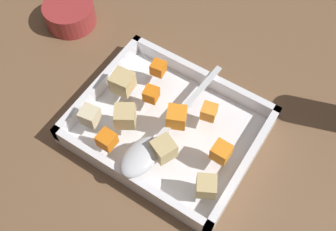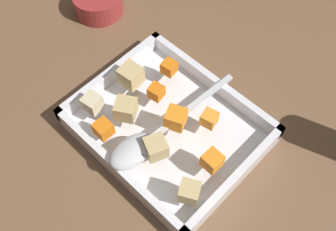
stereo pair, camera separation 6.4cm
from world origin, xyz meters
name	(u,v)px [view 1 (the left image)]	position (x,y,z in m)	size (l,w,h in m)	color
ground_plane	(166,125)	(0.00, 0.00, 0.00)	(4.00, 4.00, 0.00)	brown
baking_dish	(168,128)	(0.01, -0.01, 0.01)	(0.29, 0.24, 0.04)	silver
carrot_chunk_rim_edge	(221,152)	(0.11, -0.02, 0.06)	(0.03, 0.03, 0.03)	orange
carrot_chunk_corner_nw	(177,117)	(0.03, -0.01, 0.06)	(0.03, 0.03, 0.03)	orange
carrot_chunk_near_left	(158,68)	(-0.05, 0.06, 0.06)	(0.02, 0.02, 0.02)	orange
carrot_chunk_front_center	(209,112)	(0.06, 0.03, 0.06)	(0.02, 0.02, 0.02)	orange
carrot_chunk_center	(107,140)	(-0.04, -0.10, 0.06)	(0.03, 0.03, 0.03)	orange
carrot_chunk_corner_sw	(151,94)	(-0.03, 0.01, 0.06)	(0.02, 0.02, 0.02)	orange
potato_chunk_heap_side	(206,186)	(0.12, -0.08, 0.06)	(0.03, 0.03, 0.03)	tan
potato_chunk_corner_se	(164,149)	(0.04, -0.07, 0.06)	(0.03, 0.03, 0.03)	tan
potato_chunk_back_center	(90,116)	(-0.09, -0.08, 0.06)	(0.03, 0.03, 0.03)	beige
potato_chunk_mid_left	(122,83)	(-0.08, 0.00, 0.06)	(0.03, 0.03, 0.03)	tan
potato_chunk_mid_right	(125,116)	(-0.04, -0.05, 0.06)	(0.03, 0.03, 0.03)	tan
serving_spoon	(146,150)	(0.02, -0.08, 0.05)	(0.05, 0.26, 0.02)	silver
small_prep_bowl	(70,14)	(-0.29, 0.10, 0.02)	(0.10, 0.10, 0.05)	maroon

